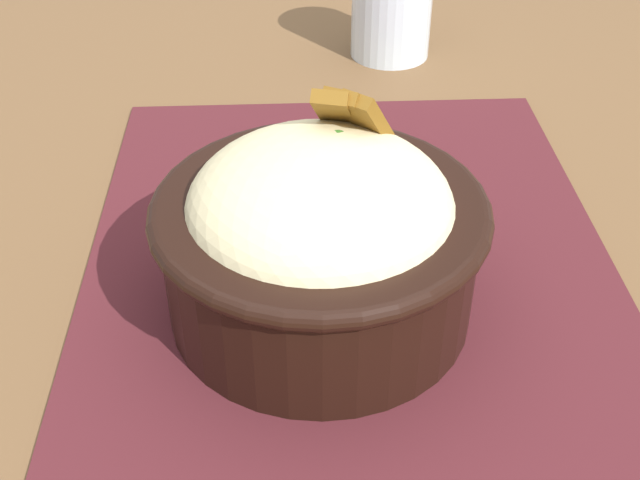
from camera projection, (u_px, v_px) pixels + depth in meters
The scene contains 5 objects.
table at pixel (347, 339), 0.57m from camera, with size 1.24×0.86×0.77m.
placemat at pixel (352, 254), 0.53m from camera, with size 0.41×0.34×0.00m, color #47191E.
bowl at pixel (320, 233), 0.45m from camera, with size 0.19×0.19×0.13m.
fork at pixel (317, 168), 0.61m from camera, with size 0.03×0.13×0.00m.
drinking_glass at pixel (392, 7), 0.75m from camera, with size 0.07×0.07×0.11m.
Camera 1 is at (-0.41, 0.02, 1.10)m, focal length 45.53 mm.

